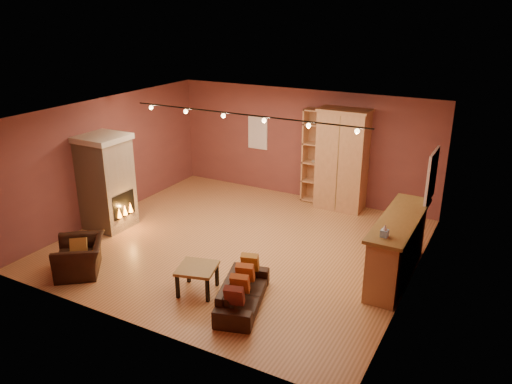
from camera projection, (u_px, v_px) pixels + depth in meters
The scene contains 16 objects.
floor at pixel (240, 244), 10.52m from camera, with size 7.00×7.00×0.00m, color #A26639.
ceiling at pixel (238, 112), 9.54m from camera, with size 7.00×7.00×0.00m, color brown.
back_wall at pixel (303, 144), 12.71m from camera, with size 7.00×0.02×2.80m, color brown.
left_wall at pixel (109, 158), 11.59m from camera, with size 0.02×6.50×2.80m, color brown.
right_wall at pixel (417, 213), 8.47m from camera, with size 0.02×6.50×2.80m, color brown.
fireplace at pixel (107, 182), 11.01m from camera, with size 1.01×0.98×2.12m.
back_window at pixel (258, 133), 13.22m from camera, with size 0.56×0.04×0.86m, color white.
bookcase at pixel (323, 156), 12.41m from camera, with size 0.97×0.38×2.38m.
armoire at pixel (342, 160), 11.99m from camera, with size 1.21×0.69×2.47m.
bar_counter at pixel (397, 247), 9.06m from camera, with size 0.65×2.47×1.18m.
tissue_box at pixel (385, 232), 8.09m from camera, with size 0.13×0.13×0.23m.
right_window at pixel (432, 176), 9.55m from camera, with size 0.05×0.90×1.00m, color white.
loveseat at pixel (243, 288), 8.26m from camera, with size 0.89×1.65×0.70m.
armchair at pixel (79, 252), 9.27m from camera, with size 1.10×1.15×0.85m.
coffee_table at pixel (197, 270), 8.62m from camera, with size 0.79×0.79×0.49m.
track_rail at pixel (243, 116), 9.75m from camera, with size 5.20×0.09×0.13m.
Camera 1 is at (4.81, -8.17, 4.70)m, focal length 35.00 mm.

